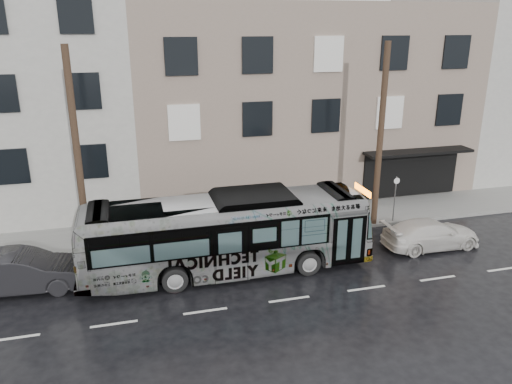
{
  "coord_description": "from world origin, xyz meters",
  "views": [
    {
      "loc": [
        -5.44,
        -18.18,
        9.89
      ],
      "look_at": [
        0.02,
        2.5,
        2.65
      ],
      "focal_mm": 35.0,
      "sensor_mm": 36.0,
      "label": 1
    }
  ],
  "objects_px": {
    "utility_pole_rear": "(77,156)",
    "dark_sedan": "(22,272)",
    "bus": "(227,234)",
    "utility_pole_front": "(380,137)",
    "white_sedan": "(431,234)",
    "sign_post": "(395,199)"
  },
  "relations": [
    {
      "from": "utility_pole_front",
      "to": "utility_pole_rear",
      "type": "relative_size",
      "value": 1.0
    },
    {
      "from": "utility_pole_front",
      "to": "dark_sedan",
      "type": "relative_size",
      "value": 1.85
    },
    {
      "from": "white_sedan",
      "to": "dark_sedan",
      "type": "bearing_deg",
      "value": 88.09
    },
    {
      "from": "utility_pole_rear",
      "to": "dark_sedan",
      "type": "bearing_deg",
      "value": -132.45
    },
    {
      "from": "bus",
      "to": "white_sedan",
      "type": "relative_size",
      "value": 2.61
    },
    {
      "from": "utility_pole_front",
      "to": "utility_pole_rear",
      "type": "height_order",
      "value": "same"
    },
    {
      "from": "white_sedan",
      "to": "dark_sedan",
      "type": "distance_m",
      "value": 17.6
    },
    {
      "from": "dark_sedan",
      "to": "white_sedan",
      "type": "bearing_deg",
      "value": -88.35
    },
    {
      "from": "sign_post",
      "to": "bus",
      "type": "relative_size",
      "value": 0.2
    },
    {
      "from": "white_sedan",
      "to": "utility_pole_front",
      "type": "bearing_deg",
      "value": 23.39
    },
    {
      "from": "utility_pole_front",
      "to": "white_sedan",
      "type": "height_order",
      "value": "utility_pole_front"
    },
    {
      "from": "utility_pole_front",
      "to": "bus",
      "type": "relative_size",
      "value": 0.75
    },
    {
      "from": "utility_pole_rear",
      "to": "utility_pole_front",
      "type": "bearing_deg",
      "value": 0.0
    },
    {
      "from": "sign_post",
      "to": "bus",
      "type": "bearing_deg",
      "value": -162.81
    },
    {
      "from": "utility_pole_front",
      "to": "dark_sedan",
      "type": "xyz_separation_m",
      "value": [
        -16.27,
        -2.49,
        -3.85
      ]
    },
    {
      "from": "bus",
      "to": "dark_sedan",
      "type": "relative_size",
      "value": 2.47
    },
    {
      "from": "bus",
      "to": "dark_sedan",
      "type": "height_order",
      "value": "bus"
    },
    {
      "from": "utility_pole_rear",
      "to": "bus",
      "type": "height_order",
      "value": "utility_pole_rear"
    },
    {
      "from": "sign_post",
      "to": "bus",
      "type": "xyz_separation_m",
      "value": [
        -9.38,
        -2.9,
        0.32
      ]
    },
    {
      "from": "utility_pole_front",
      "to": "white_sedan",
      "type": "xyz_separation_m",
      "value": [
        1.32,
        -3.02,
        -3.98
      ]
    },
    {
      "from": "white_sedan",
      "to": "dark_sedan",
      "type": "xyz_separation_m",
      "value": [
        -17.59,
        0.54,
        0.13
      ]
    },
    {
      "from": "bus",
      "to": "white_sedan",
      "type": "bearing_deg",
      "value": -90.78
    }
  ]
}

